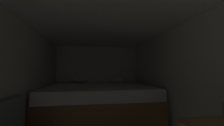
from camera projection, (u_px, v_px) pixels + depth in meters
The scene contains 5 objects.
wall_back at pixel (98, 77), 4.55m from camera, with size 2.78×0.05×2.02m, color silver.
wall_left at pixel (10, 84), 1.91m from camera, with size 0.05×4.88×2.02m, color silver.
wall_right at pixel (184, 81), 2.32m from camera, with size 0.05×4.88×2.02m, color silver.
ceiling_slab at pixel (106, 18), 2.18m from camera, with size 2.78×4.88×0.05m, color white.
bed at pixel (100, 102), 3.44m from camera, with size 2.56×2.03×1.02m.
Camera 1 is at (-0.22, -0.29, 1.18)m, focal length 21.62 mm.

